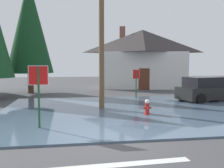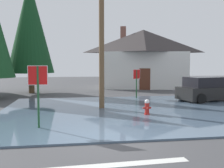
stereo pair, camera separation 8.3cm
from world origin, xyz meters
name	(u,v)px [view 1 (the left image)]	position (x,y,z in m)	size (l,w,h in m)	color
ground_plane	(109,141)	(0.00, 0.00, -0.05)	(80.00, 80.00, 0.10)	#424244
flood_puddle	(133,110)	(1.97, 4.82, 0.03)	(13.39, 10.53, 0.07)	#4C6075
lane_stop_bar	(115,165)	(-0.16, -2.11, 0.00)	(3.85, 0.30, 0.01)	silver
stop_sign_near	(39,84)	(-2.37, 1.66, 1.70)	(0.72, 0.08, 2.38)	#1E4C28
fire_hydrant	(147,108)	(2.34, 3.47, 0.38)	(0.39, 0.34, 0.78)	#AD231E
utility_pole	(101,16)	(0.44, 5.59, 4.96)	(1.60, 0.28, 9.57)	brown
stop_sign_far	(136,78)	(3.29, 9.27, 1.45)	(0.59, 0.35, 2.05)	#1E4C28
house	(142,58)	(6.13, 17.82, 3.07)	(9.90, 7.42, 6.36)	silver
parked_car	(207,90)	(7.56, 7.43, 0.76)	(4.34, 2.72, 1.59)	black
pine_tree_far_center	(29,26)	(-4.46, 14.03, 5.52)	(3.75, 3.75, 9.38)	#4C3823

